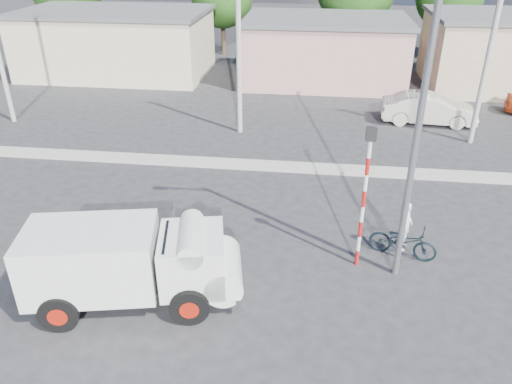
# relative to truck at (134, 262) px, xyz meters

# --- Properties ---
(ground_plane) EXTENTS (120.00, 120.00, 0.00)m
(ground_plane) POSITION_rel_truck_xyz_m (2.74, 0.92, -1.26)
(ground_plane) COLOR #29282B
(ground_plane) RESTS_ON ground
(median) EXTENTS (40.00, 0.80, 0.16)m
(median) POSITION_rel_truck_xyz_m (2.74, 8.92, -1.18)
(median) COLOR #99968E
(median) RESTS_ON ground
(truck) EXTENTS (5.80, 3.09, 2.27)m
(truck) POSITION_rel_truck_xyz_m (0.00, 0.00, 0.00)
(truck) COLOR black
(truck) RESTS_ON ground
(bicycle) EXTENTS (2.15, 1.26, 1.07)m
(bicycle) POSITION_rel_truck_xyz_m (7.31, 3.04, -0.73)
(bicycle) COLOR black
(bicycle) RESTS_ON ground
(cyclist) EXTENTS (0.53, 0.66, 1.58)m
(cyclist) POSITION_rel_truck_xyz_m (7.31, 3.04, -0.47)
(cyclist) COLOR silver
(cyclist) RESTS_ON ground
(car_cream) EXTENTS (4.79, 1.92, 1.55)m
(car_cream) POSITION_rel_truck_xyz_m (10.14, 15.34, -0.49)
(car_cream) COLOR beige
(car_cream) RESTS_ON ground
(traffic_pole) EXTENTS (0.28, 0.18, 4.36)m
(traffic_pole) POSITION_rel_truck_xyz_m (5.94, 2.42, 1.33)
(traffic_pole) COLOR red
(traffic_pole) RESTS_ON ground
(streetlight) EXTENTS (2.34, 0.22, 9.00)m
(streetlight) POSITION_rel_truck_xyz_m (6.87, 2.12, 3.70)
(streetlight) COLOR slate
(streetlight) RESTS_ON ground
(building_row) EXTENTS (37.80, 7.30, 4.44)m
(building_row) POSITION_rel_truck_xyz_m (3.83, 22.92, 0.87)
(building_row) COLOR beige
(building_row) RESTS_ON ground
(utility_poles) EXTENTS (35.40, 0.24, 8.00)m
(utility_poles) POSITION_rel_truck_xyz_m (5.99, 12.92, 2.81)
(utility_poles) COLOR #99968E
(utility_poles) RESTS_ON ground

